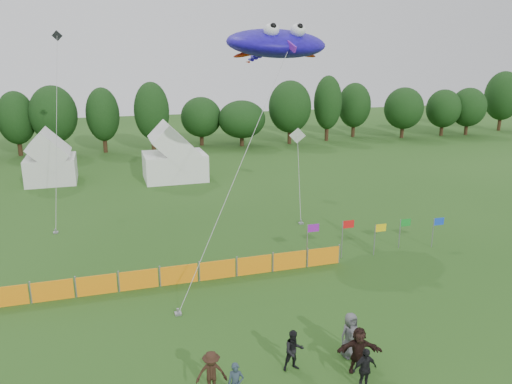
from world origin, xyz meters
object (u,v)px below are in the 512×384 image
object	(u,v)px
barrier_fence	(179,275)
spectator_f	(359,350)
tent_right	(174,158)
spectator_b	(294,351)
spectator_c	(211,374)
tent_left	(50,161)
spectator_e	(350,335)
spectator_a	(236,384)
stingray_kite	(275,44)
spectator_d	(365,369)

from	to	relation	value
barrier_fence	spectator_f	size ratio (longest dim) A/B	10.01
tent_right	spectator_b	world-z (taller)	tent_right
spectator_c	spectator_b	bearing A→B (deg)	17.88
tent_left	barrier_fence	distance (m)	25.29
spectator_c	spectator_e	world-z (taller)	spectator_e
spectator_a	spectator_f	size ratio (longest dim) A/B	0.85
spectator_a	stingray_kite	distance (m)	22.27
spectator_b	spectator_f	xyz separation A→B (m)	(2.23, -0.79, 0.09)
tent_right	stingray_kite	distance (m)	17.52
barrier_fence	spectator_b	bearing A→B (deg)	-70.40
tent_left	spectator_b	size ratio (longest dim) A/B	2.70
spectator_a	stingray_kite	world-z (taller)	stingray_kite
tent_right	spectator_a	xyz separation A→B (m)	(-2.49, -31.39, -1.25)
barrier_fence	tent_left	bearing A→B (deg)	108.19
spectator_b	spectator_c	world-z (taller)	spectator_c
spectator_a	spectator_d	world-z (taller)	spectator_d
spectator_c	spectator_e	bearing A→B (deg)	15.99
barrier_fence	tent_right	bearing A→B (deg)	82.31
tent_left	spectator_e	xyz separation A→B (m)	(13.25, -32.18, -1.02)
spectator_d	stingray_kite	world-z (taller)	stingray_kite
spectator_c	spectator_f	size ratio (longest dim) A/B	0.93
spectator_c	stingray_kite	world-z (taller)	stingray_kite
tent_right	spectator_d	size ratio (longest dim) A/B	3.51
barrier_fence	spectator_c	world-z (taller)	spectator_c
spectator_d	spectator_c	bearing A→B (deg)	160.88
tent_right	spectator_b	size ratio (longest dim) A/B	3.53
tent_right	spectator_c	size ratio (longest dim) A/B	3.40
spectator_a	stingray_kite	size ratio (longest dim) A/B	0.08
spectator_c	stingray_kite	bearing A→B (deg)	73.67
tent_right	spectator_b	xyz separation A→B (m)	(0.03, -30.21, -1.21)
tent_right	spectator_c	distance (m)	30.89
spectator_a	tent_right	bearing A→B (deg)	101.58
spectator_c	spectator_d	distance (m)	5.30
spectator_d	spectator_e	distance (m)	2.02
tent_right	spectator_d	distance (m)	32.07
spectator_a	spectator_c	size ratio (longest dim) A/B	0.92
tent_right	spectator_e	size ratio (longest dim) A/B	3.11
spectator_b	spectator_d	xyz separation A→B (m)	(1.94, -1.78, 0.00)
spectator_d	spectator_f	xyz separation A→B (m)	(0.30, 0.99, 0.09)
barrier_fence	spectator_c	size ratio (longest dim) A/B	10.77
tent_left	spectator_d	world-z (taller)	tent_left
spectator_d	tent_left	bearing A→B (deg)	105.45
spectator_e	stingray_kite	distance (m)	19.93
tent_right	spectator_f	world-z (taller)	tent_right
tent_right	spectator_f	distance (m)	31.10
barrier_fence	spectator_f	distance (m)	10.56
spectator_b	spectator_f	size ratio (longest dim) A/B	0.90
spectator_e	spectator_d	bearing A→B (deg)	-112.53
spectator_c	barrier_fence	bearing A→B (deg)	97.60
barrier_fence	spectator_d	xyz separation A→B (m)	(4.92, -10.16, 0.31)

